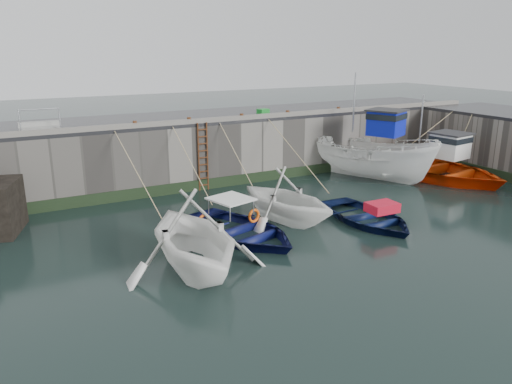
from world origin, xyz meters
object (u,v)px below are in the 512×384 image
bollard_e (338,110)px  boat_far_orange (437,169)px  bollard_c (242,117)px  ladder (203,157)px  fish_crate (263,111)px  bollard_b (189,120)px  bollard_d (287,113)px  bollard_a (135,124)px  boat_near_blacktrim (286,220)px  boat_far_white (373,157)px  boat_near_white (194,269)px  boat_near_navy (367,222)px  boat_near_blue (240,237)px

bollard_e → boat_far_orange: bearing=-48.5°
boat_far_orange → bollard_c: size_ratio=28.52×
ladder → boat_far_orange: (11.50, -3.62, -1.10)m
fish_crate → bollard_b: size_ratio=2.00×
boat_far_orange → fish_crate: 9.49m
ladder → bollard_e: bollard_e is taller
bollard_d → bollard_e: 3.20m
bollard_a → boat_near_blacktrim: bearing=-54.3°
boat_near_blacktrim → boat_far_white: bearing=9.6°
ladder → boat_near_white: (-3.65, -7.98, -1.59)m
boat_near_white → boat_near_navy: boat_near_white is taller
bollard_e → boat_near_navy: bearing=-119.0°
boat_near_navy → bollard_b: (-4.34, 7.50, 3.30)m
boat_far_white → bollard_d: bearing=122.6°
boat_far_white → bollard_c: bearing=134.8°
boat_near_blacktrim → bollard_d: bearing=42.8°
boat_near_blue → bollard_d: (6.01, 6.61, 3.30)m
boat_near_blacktrim → boat_far_white: size_ratio=0.62×
boat_far_white → fish_crate: size_ratio=13.04×
boat_far_orange → bollard_a: size_ratio=28.52×
boat_near_blue → boat_far_white: boat_far_white is taller
bollard_c → boat_near_navy: bearing=-77.6°
boat_near_white → boat_near_blacktrim: bearing=29.7°
fish_crate → boat_near_blacktrim: bearing=-125.3°
boat_near_white → boat_far_white: bearing=28.2°
bollard_b → fish_crate: bearing=15.6°
bollard_b → bollard_e: 8.50m
boat_near_navy → bollard_a: bearing=134.3°
bollard_c → boat_near_blacktrim: bearing=-100.0°
boat_far_white → bollard_b: (-9.00, 2.41, 2.19)m
boat_far_white → bollard_d: 4.93m
bollard_b → bollard_d: size_ratio=1.00×
boat_far_orange → boat_near_blacktrim: bearing=-178.1°
ladder → bollard_d: bearing=4.0°
ladder → boat_far_orange: size_ratio=0.40×
boat_near_blacktrim → bollard_b: bearing=90.8°
ladder → boat_near_white: ladder is taller
boat_near_blue → fish_crate: size_ratio=8.90×
ladder → bollard_a: (-3.00, 0.34, 1.71)m
boat_near_blacktrim → bollard_d: 7.60m
boat_near_blacktrim → fish_crate: 8.35m
boat_far_orange → bollard_c: boat_far_orange is taller
bollard_a → bollard_e: (11.00, 0.00, 0.00)m
bollard_a → bollard_d: 7.80m
bollard_a → ladder: bearing=-6.4°
boat_near_navy → bollard_a: 10.68m
boat_near_white → ladder: bearing=67.7°
boat_near_navy → bollard_c: size_ratio=16.32×
boat_near_blue → bollard_b: size_ratio=17.81×
boat_far_white → bollard_e: bearing=77.4°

